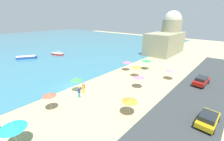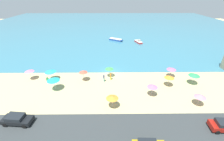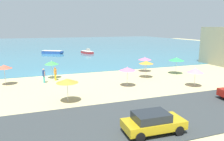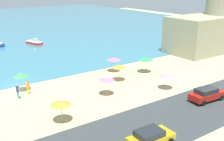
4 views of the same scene
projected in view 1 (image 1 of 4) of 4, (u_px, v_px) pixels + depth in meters
ground_plane at (72, 87)px, 26.95m from camera, size 160.00×160.00×0.00m
coastal_road at (172, 137)px, 15.81m from camera, size 80.00×8.00×0.06m
beach_umbrella_0 at (76, 79)px, 24.87m from camera, size 1.88×1.88×2.46m
beach_umbrella_1 at (49, 95)px, 19.79m from camera, size 1.80×1.80×2.55m
beach_umbrella_2 at (137, 67)px, 31.03m from camera, size 1.95×1.95×2.41m
beach_umbrella_3 at (139, 77)px, 26.07m from camera, size 1.93×1.93×2.37m
beach_umbrella_5 at (12, 126)px, 13.91m from camera, size 2.46×2.46×2.76m
beach_umbrella_7 at (130, 100)px, 18.86m from camera, size 2.03×2.03×2.33m
beach_umbrella_8 at (147, 60)px, 35.31m from camera, size 2.23×2.23×2.52m
beach_umbrella_9 at (171, 70)px, 29.71m from camera, size 1.96×1.96×2.28m
beach_umbrella_10 at (127, 62)px, 34.67m from camera, size 2.06×2.06×2.32m
bather_0 at (79, 92)px, 23.11m from camera, size 0.34×0.53×1.82m
bather_2 at (84, 87)px, 24.60m from camera, size 0.36×0.52×1.82m
parked_car_0 at (208, 119)px, 17.37m from camera, size 4.12×2.08×1.41m
parked_car_1 at (201, 81)px, 27.51m from camera, size 4.52×2.18×1.55m
skiff_nearshore at (57, 54)px, 48.99m from camera, size 2.72×4.63×1.32m
skiff_offshore at (26, 57)px, 44.67m from camera, size 5.48×4.25×0.78m
harbor_fortress at (167, 38)px, 51.22m from camera, size 15.52×8.18×13.87m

